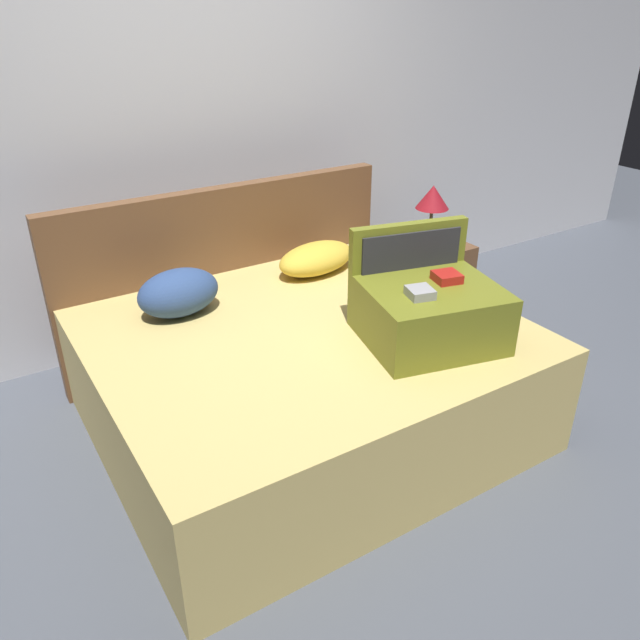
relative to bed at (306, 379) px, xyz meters
The scene contains 9 objects.
ground_plane 0.48m from the bed, 90.00° to the right, with size 12.00×12.00×0.00m, color #4C515B.
back_wall 1.62m from the bed, 90.00° to the left, with size 8.00×0.10×2.60m, color silver.
bed is the anchor object (origin of this frame).
headboard 0.86m from the bed, 90.00° to the left, with size 1.87×0.08×0.98m, color brown.
hard_case_large 0.67m from the bed, 40.99° to the right, with size 0.65×0.61×0.45m.
pillow_near_headboard 0.74m from the bed, 53.93° to the left, with size 0.46×0.26×0.16m, color gold.
pillow_center_head 0.71m from the bed, 132.80° to the left, with size 0.39×0.26×0.22m, color navy.
nightstand 1.31m from the bed, 24.48° to the left, with size 0.44×0.40×0.52m, color brown.
table_lamp 1.42m from the bed, 24.48° to the left, with size 0.20×0.20×0.36m.
Camera 1 is at (-1.25, -1.70, 1.84)m, focal length 34.91 mm.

